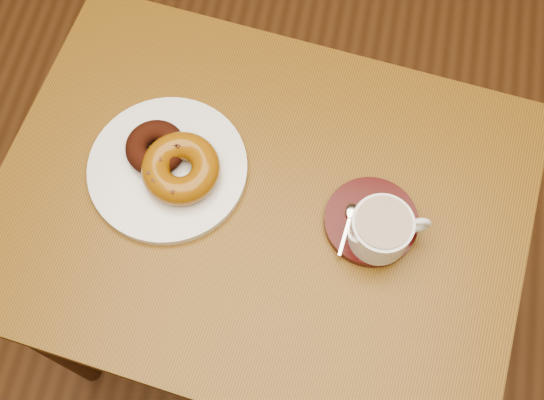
% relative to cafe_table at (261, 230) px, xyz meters
% --- Properties ---
extents(cafe_table, '(0.91, 0.72, 0.79)m').
position_rel_cafe_table_xyz_m(cafe_table, '(0.00, 0.00, 0.00)').
color(cafe_table, brown).
rests_on(cafe_table, ground).
extents(donut_plate, '(0.34, 0.34, 0.02)m').
position_rel_cafe_table_xyz_m(donut_plate, '(-0.16, 0.03, 0.13)').
color(donut_plate, white).
rests_on(donut_plate, cafe_table).
extents(donut_cinnamon, '(0.12, 0.12, 0.04)m').
position_rel_cafe_table_xyz_m(donut_cinnamon, '(-0.18, 0.05, 0.16)').
color(donut_cinnamon, '#35130A').
rests_on(donut_cinnamon, donut_plate).
extents(donut_caramel, '(0.13, 0.13, 0.05)m').
position_rel_cafe_table_xyz_m(donut_caramel, '(-0.13, 0.02, 0.16)').
color(donut_caramel, '#91590F').
rests_on(donut_caramel, donut_plate).
extents(saucer, '(0.16, 0.16, 0.02)m').
position_rel_cafe_table_xyz_m(saucer, '(0.18, -0.00, 0.13)').
color(saucer, '#380907').
rests_on(saucer, cafe_table).
extents(coffee_cup, '(0.12, 0.09, 0.07)m').
position_rel_cafe_table_xyz_m(coffee_cup, '(0.19, -0.03, 0.17)').
color(coffee_cup, white).
rests_on(coffee_cup, saucer).
extents(teaspoon, '(0.02, 0.09, 0.01)m').
position_rel_cafe_table_xyz_m(teaspoon, '(0.14, -0.00, 0.14)').
color(teaspoon, silver).
rests_on(teaspoon, saucer).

